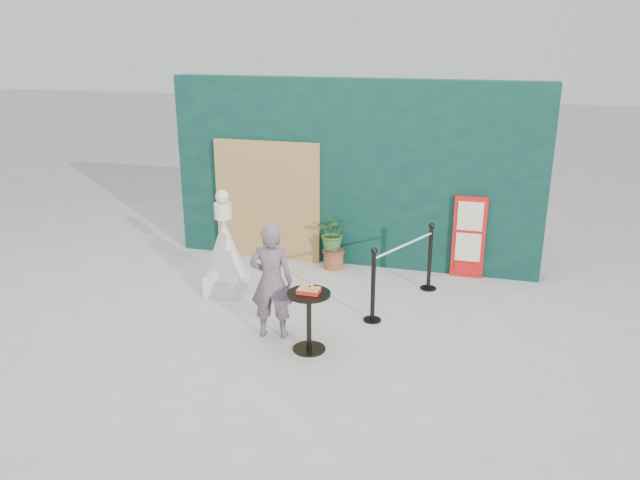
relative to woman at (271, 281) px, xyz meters
The scene contains 10 objects.
ground 0.85m from the woman, 32.99° to the right, with size 60.00×60.00×0.00m, color #ADAAA5.
back_wall 3.04m from the woman, 83.15° to the left, with size 6.00×0.30×3.00m, color #092B26.
bamboo_fence 2.92m from the woman, 111.15° to the left, with size 1.80×0.08×2.00m, color tan.
woman is the anchor object (origin of this frame).
menu_board 3.54m from the woman, 50.45° to the left, with size 0.50×0.07×1.30m.
statue 1.59m from the woman, 135.08° to the left, with size 0.61×0.61×1.56m.
cafe_table 0.65m from the woman, 22.81° to the right, with size 0.52×0.52×0.75m.
food_basket 0.60m from the woman, 22.53° to the right, with size 0.26×0.19×0.11m.
planter 2.55m from the woman, 86.82° to the left, with size 0.53×0.46×0.89m.
stanchion_barrier 2.03m from the woman, 44.63° to the left, with size 0.84×1.54×1.03m.
Camera 1 is at (2.16, -6.48, 3.66)m, focal length 35.00 mm.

